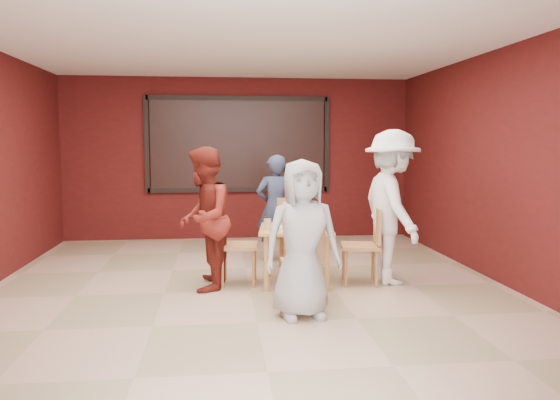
{
  "coord_description": "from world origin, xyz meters",
  "views": [
    {
      "loc": [
        -0.34,
        -6.08,
        1.68
      ],
      "look_at": [
        0.37,
        0.26,
        1.01
      ],
      "focal_mm": 35.0,
      "sensor_mm": 36.0,
      "label": 1
    }
  ],
  "objects": [
    {
      "name": "chair_right",
      "position": [
        1.4,
        0.16,
        0.52
      ],
      "size": [
        0.51,
        0.51,
        0.92
      ],
      "color": "#A2643F",
      "rests_on": "floor"
    },
    {
      "name": "chair_left",
      "position": [
        -0.19,
        0.33,
        0.53
      ],
      "size": [
        0.49,
        0.49,
        0.93
      ],
      "color": "#A2643F",
      "rests_on": "floor"
    },
    {
      "name": "diner_right",
      "position": [
        1.7,
        0.18,
        0.92
      ],
      "size": [
        0.78,
        1.24,
        1.83
      ],
      "primitive_type": "imported",
      "rotation": [
        0.0,
        0.0,
        1.66
      ],
      "color": "white",
      "rests_on": "floor"
    },
    {
      "name": "dining_table",
      "position": [
        0.57,
        0.26,
        0.6
      ],
      "size": [
        0.95,
        0.95,
        0.83
      ],
      "color": "tan",
      "rests_on": "floor"
    },
    {
      "name": "diner_back",
      "position": [
        0.45,
        1.6,
        0.75
      ],
      "size": [
        0.59,
        0.42,
        1.51
      ],
      "primitive_type": "imported",
      "rotation": [
        0.0,
        0.0,
        3.26
      ],
      "color": "#2F3A54",
      "rests_on": "floor"
    },
    {
      "name": "floor",
      "position": [
        0.0,
        0.0,
        0.0
      ],
      "size": [
        7.0,
        7.0,
        0.0
      ],
      "primitive_type": "plane",
      "color": "tan",
      "rests_on": "ground"
    },
    {
      "name": "window_blinds",
      "position": [
        0.0,
        3.45,
        1.65
      ],
      "size": [
        3.0,
        0.02,
        1.5
      ],
      "primitive_type": "cube",
      "color": "black"
    },
    {
      "name": "diner_front",
      "position": [
        0.45,
        -1.0,
        0.76
      ],
      "size": [
        0.81,
        0.59,
        1.53
      ],
      "primitive_type": "imported",
      "rotation": [
        0.0,
        0.0,
        0.14
      ],
      "color": "#AAAAAA",
      "rests_on": "floor"
    },
    {
      "name": "chair_back",
      "position": [
        0.65,
        1.02,
        0.53
      ],
      "size": [
        0.47,
        0.47,
        0.94
      ],
      "color": "#A2643F",
      "rests_on": "floor"
    },
    {
      "name": "chair_front",
      "position": [
        0.51,
        -0.61,
        0.49
      ],
      "size": [
        0.42,
        0.42,
        0.87
      ],
      "color": "#A2643F",
      "rests_on": "floor"
    },
    {
      "name": "diner_left",
      "position": [
        -0.52,
        0.14,
        0.82
      ],
      "size": [
        0.72,
        0.87,
        1.63
      ],
      "primitive_type": "imported",
      "rotation": [
        0.0,
        0.0,
        -1.71
      ],
      "color": "maroon",
      "rests_on": "floor"
    }
  ]
}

